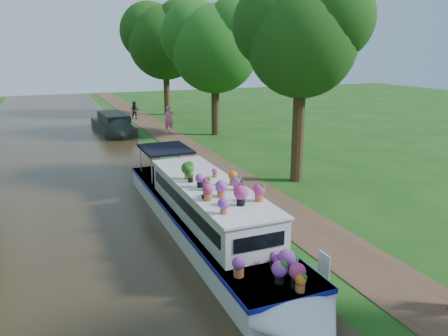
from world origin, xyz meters
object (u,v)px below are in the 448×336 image
Objects in this scene: second_boat at (114,125)px; pedestrian_dark at (135,110)px; pedestrian_pink at (169,119)px; plant_boat at (210,214)px.

pedestrian_dark is (2.69, 5.43, 0.23)m from second_boat.
pedestrian_dark is (-1.04, 7.21, -0.19)m from pedestrian_pink.
pedestrian_pink reaches higher than second_boat.
pedestrian_pink is at bearing 78.13° from plant_boat.
second_boat is 4.76× the size of pedestrian_dark.
plant_boat reaches higher than pedestrian_dark.
plant_boat is at bearing -86.13° from pedestrian_dark.
pedestrian_pink is 7.28m from pedestrian_dark.
pedestrian_pink is 1.25× the size of pedestrian_dark.
pedestrian_dark is (2.85, 25.72, -0.05)m from plant_boat.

